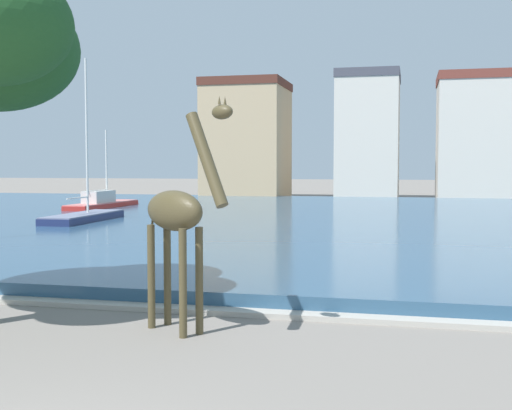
# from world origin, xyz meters

# --- Properties ---
(harbor_water) EXTENTS (79.94, 47.02, 0.43)m
(harbor_water) POSITION_xyz_m (0.00, 32.16, 0.22)
(harbor_water) COLOR #2D5170
(harbor_water) RESTS_ON ground
(quay_edge_coping) EXTENTS (79.94, 0.50, 0.12)m
(quay_edge_coping) POSITION_xyz_m (0.00, 8.40, 0.06)
(quay_edge_coping) COLOR #ADA89E
(quay_edge_coping) RESTS_ON ground
(giraffe_statue) EXTENTS (2.38, 1.78, 4.59)m
(giraffe_statue) POSITION_xyz_m (-0.44, 6.67, 2.34)
(giraffe_statue) COLOR #4C4228
(giraffe_statue) RESTS_ON ground
(sailboat_navy) EXTENTS (1.95, 7.58, 8.93)m
(sailboat_navy) POSITION_xyz_m (-12.64, 26.28, 0.45)
(sailboat_navy) COLOR navy
(sailboat_navy) RESTS_ON ground
(sailboat_red) EXTENTS (1.75, 9.28, 5.80)m
(sailboat_red) POSITION_xyz_m (-16.67, 36.55, 0.54)
(sailboat_red) COLOR red
(sailboat_red) RESTS_ON ground
(townhouse_narrow_midrow) EXTENTS (7.84, 8.13, 11.71)m
(townhouse_narrow_midrow) POSITION_xyz_m (-11.98, 58.12, 5.87)
(townhouse_narrow_midrow) COLOR tan
(townhouse_narrow_midrow) RESTS_ON ground
(townhouse_end_terrace) EXTENTS (5.93, 7.45, 12.26)m
(townhouse_end_terrace) POSITION_xyz_m (-0.08, 58.93, 6.15)
(townhouse_end_terrace) COLOR beige
(townhouse_end_terrace) RESTS_ON ground
(townhouse_tall_gabled) EXTENTS (8.96, 7.47, 11.74)m
(townhouse_tall_gabled) POSITION_xyz_m (10.75, 58.68, 5.89)
(townhouse_tall_gabled) COLOR beige
(townhouse_tall_gabled) RESTS_ON ground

